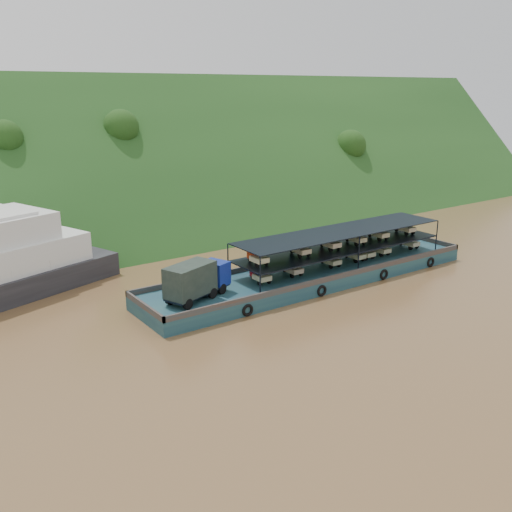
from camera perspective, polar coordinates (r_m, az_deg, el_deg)
ground at (r=51.68m, az=3.74°, el=-3.81°), size 160.00×160.00×0.00m
hillside at (r=81.67m, az=-12.34°, el=3.43°), size 140.00×39.60×39.60m
cargo_barge at (r=54.17m, az=5.12°, el=-1.66°), size 35.00×7.18×4.54m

